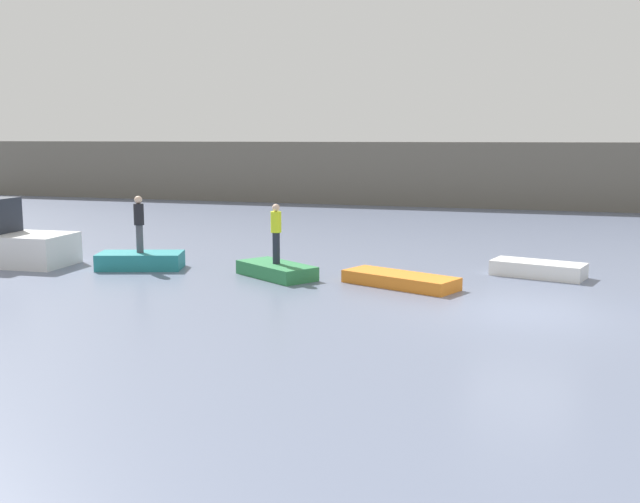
{
  "coord_description": "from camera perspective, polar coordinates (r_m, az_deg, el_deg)",
  "views": [
    {
      "loc": [
        0.52,
        -17.95,
        4.18
      ],
      "look_at": [
        -6.24,
        3.52,
        0.68
      ],
      "focal_mm": 41.38,
      "sensor_mm": 36.0,
      "label": 1
    }
  ],
  "objects": [
    {
      "name": "embankment_wall",
      "position": [
        44.77,
        16.88,
        5.6
      ],
      "size": [
        80.0,
        1.2,
        3.88
      ],
      "primitive_type": "cube",
      "color": "#666056",
      "rests_on": "ground_plane"
    },
    {
      "name": "rowboat_white",
      "position": [
        23.22,
        16.51,
        -1.32
      ],
      "size": [
        2.9,
        1.77,
        0.46
      ],
      "primitive_type": "cube",
      "rotation": [
        0.0,
        0.0,
        -0.25
      ],
      "color": "white",
      "rests_on": "ground_plane"
    },
    {
      "name": "rowboat_green",
      "position": [
        22.2,
        -3.39,
        -1.47
      ],
      "size": [
        2.84,
        2.44,
        0.42
      ],
      "primitive_type": "cube",
      "rotation": [
        0.0,
        0.0,
        -0.58
      ],
      "color": "#2D7F47",
      "rests_on": "ground_plane"
    },
    {
      "name": "rowboat_teal",
      "position": [
        24.29,
        -13.71,
        -0.69
      ],
      "size": [
        2.9,
        2.01,
        0.52
      ],
      "primitive_type": "cube",
      "rotation": [
        0.0,
        0.0,
        0.31
      ],
      "color": "teal",
      "rests_on": "ground_plane"
    },
    {
      "name": "ground_plane",
      "position": [
        18.43,
        15.46,
        -4.58
      ],
      "size": [
        120.0,
        120.0,
        0.0
      ],
      "primitive_type": "plane",
      "color": "slate"
    },
    {
      "name": "person_hiviz_shirt",
      "position": [
        22.02,
        -3.42,
        1.63
      ],
      "size": [
        0.32,
        0.32,
        1.8
      ],
      "color": "#232838",
      "rests_on": "rowboat_green"
    },
    {
      "name": "person_dark_shirt",
      "position": [
        24.12,
        -13.82,
        2.31
      ],
      "size": [
        0.32,
        0.32,
        1.82
      ],
      "color": "#4C4C56",
      "rests_on": "rowboat_teal"
    },
    {
      "name": "rowboat_orange",
      "position": [
        20.96,
        6.22,
        -2.2
      ],
      "size": [
        3.51,
        2.31,
        0.36
      ],
      "primitive_type": "cube",
      "rotation": [
        0.0,
        0.0,
        -0.38
      ],
      "color": "orange",
      "rests_on": "ground_plane"
    }
  ]
}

